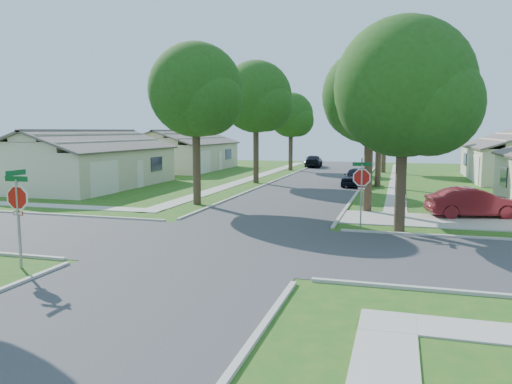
{
  "coord_description": "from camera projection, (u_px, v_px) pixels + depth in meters",
  "views": [
    {
      "loc": [
        6.23,
        -16.88,
        4.15
      ],
      "look_at": [
        0.52,
        2.91,
        1.6
      ],
      "focal_mm": 35.0,
      "sensor_mm": 36.0,
      "label": 1
    }
  ],
  "objects": [
    {
      "name": "tree_w_mid",
      "position": [
        257.0,
        100.0,
        38.82
      ],
      "size": [
        5.8,
        5.6,
        9.56
      ],
      "color": "#38281C",
      "rests_on": "ground"
    },
    {
      "name": "car_curb_east",
      "position": [
        357.0,
        177.0,
        37.21
      ],
      "size": [
        2.23,
        4.36,
        1.42
      ],
      "primitive_type": "imported",
      "rotation": [
        0.0,
        0.0,
        -0.14
      ],
      "color": "black",
      "rests_on": "ground"
    },
    {
      "name": "tree_w_near",
      "position": [
        197.0,
        94.0,
        27.43
      ],
      "size": [
        5.38,
        5.2,
        8.97
      ],
      "color": "#38281C",
      "rests_on": "ground"
    },
    {
      "name": "tree_w_far",
      "position": [
        291.0,
        117.0,
        51.34
      ],
      "size": [
        4.76,
        4.6,
        8.04
      ],
      "color": "#38281C",
      "rests_on": "ground"
    },
    {
      "name": "house_nw_far",
      "position": [
        183.0,
        155.0,
        53.04
      ],
      "size": [
        8.42,
        13.6,
        4.23
      ],
      "color": "#B3AB8D",
      "rests_on": "ground"
    },
    {
      "name": "sidewalk_ne",
      "position": [
        397.0,
        180.0,
        41.43
      ],
      "size": [
        1.2,
        40.0,
        0.04
      ],
      "primitive_type": "cube",
      "color": "#9E9B91",
      "rests_on": "ground"
    },
    {
      "name": "stop_sign_sw",
      "position": [
        18.0,
        202.0,
        14.88
      ],
      "size": [
        1.05,
        0.8,
        2.98
      ],
      "color": "gray",
      "rests_on": "ground"
    },
    {
      "name": "car_driveway",
      "position": [
        474.0,
        203.0,
        23.85
      ],
      "size": [
        4.58,
        2.54,
        1.43
      ],
      "primitive_type": "imported",
      "rotation": [
        0.0,
        0.0,
        1.82
      ],
      "color": "maroon",
      "rests_on": "ground"
    },
    {
      "name": "tree_ne_corner",
      "position": [
        405.0,
        94.0,
        19.89
      ],
      "size": [
        5.8,
        5.6,
        8.66
      ],
      "color": "#38281C",
      "rests_on": "ground"
    },
    {
      "name": "car_curb_west",
      "position": [
        314.0,
        161.0,
        56.77
      ],
      "size": [
        2.31,
        4.73,
        1.32
      ],
      "primitive_type": "imported",
      "rotation": [
        0.0,
        0.0,
        3.24
      ],
      "color": "black",
      "rests_on": "ground"
    },
    {
      "name": "sidewalk_nw",
      "position": [
        256.0,
        177.0,
        44.78
      ],
      "size": [
        1.2,
        40.0,
        0.04
      ],
      "primitive_type": "cube",
      "color": "#9E9B91",
      "rests_on": "ground"
    },
    {
      "name": "driveway",
      "position": [
        435.0,
        221.0,
        22.91
      ],
      "size": [
        8.8,
        3.6,
        0.05
      ],
      "primitive_type": "cube",
      "color": "#9E9B91",
      "rests_on": "ground"
    },
    {
      "name": "house_nw_near",
      "position": [
        87.0,
        166.0,
        36.83
      ],
      "size": [
        8.42,
        13.6,
        4.23
      ],
      "color": "#B3AB8D",
      "rests_on": "ground"
    },
    {
      "name": "stop_sign_ne",
      "position": [
        362.0,
        180.0,
        21.25
      ],
      "size": [
        1.05,
        0.8,
        2.98
      ],
      "color": "gray",
      "rests_on": "ground"
    },
    {
      "name": "ground",
      "position": [
        220.0,
        244.0,
        18.31
      ],
      "size": [
        100.0,
        100.0,
        0.0
      ],
      "primitive_type": "plane",
      "color": "#1C5617",
      "rests_on": "ground"
    },
    {
      "name": "road_ns",
      "position": [
        220.0,
        244.0,
        18.31
      ],
      "size": [
        7.0,
        100.0,
        0.02
      ],
      "primitive_type": "cube",
      "color": "#333335",
      "rests_on": "ground"
    },
    {
      "name": "tree_e_far",
      "position": [
        386.0,
        112.0,
        48.7
      ],
      "size": [
        5.17,
        5.0,
        8.72
      ],
      "color": "#38281C",
      "rests_on": "ground"
    },
    {
      "name": "tree_e_mid",
      "position": [
        381.0,
        101.0,
        36.27
      ],
      "size": [
        5.59,
        5.4,
        9.21
      ],
      "color": "#38281C",
      "rests_on": "ground"
    },
    {
      "name": "tree_e_near",
      "position": [
        371.0,
        100.0,
        24.9
      ],
      "size": [
        4.97,
        4.8,
        8.28
      ],
      "color": "#38281C",
      "rests_on": "ground"
    }
  ]
}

